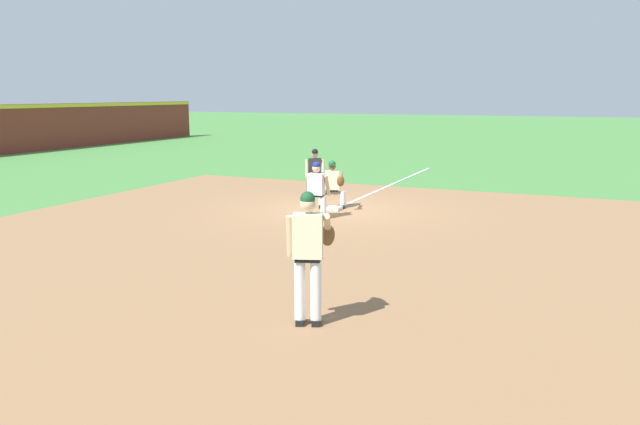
% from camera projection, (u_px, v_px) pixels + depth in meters
% --- Properties ---
extents(ground_plane, '(160.00, 160.00, 0.00)m').
position_uv_depth(ground_plane, '(334.00, 210.00, 17.09)').
color(ground_plane, '#47843D').
extents(infield_dirt_patch, '(18.00, 18.00, 0.01)m').
position_uv_depth(infield_dirt_patch, '(325.00, 248.00, 12.83)').
color(infield_dirt_patch, '#936B47').
rests_on(infield_dirt_patch, ground).
extents(foul_line_stripe, '(10.66, 0.10, 0.00)m').
position_uv_depth(foul_line_stripe, '(392.00, 184.00, 21.89)').
color(foul_line_stripe, white).
rests_on(foul_line_stripe, ground).
extents(first_base_bag, '(0.38, 0.38, 0.09)m').
position_uv_depth(first_base_bag, '(334.00, 208.00, 17.08)').
color(first_base_bag, white).
rests_on(first_base_bag, ground).
extents(baseball, '(0.07, 0.07, 0.07)m').
position_uv_depth(baseball, '(320.00, 257.00, 12.00)').
color(baseball, white).
rests_on(baseball, ground).
extents(pitcher, '(0.81, 0.60, 1.86)m').
position_uv_depth(pitcher, '(309.00, 250.00, 8.41)').
color(pitcher, black).
rests_on(pitcher, ground).
extents(first_baseman, '(0.85, 0.95, 1.34)m').
position_uv_depth(first_baseman, '(333.00, 182.00, 17.18)').
color(first_baseman, black).
rests_on(first_baseman, ground).
extents(baserunner, '(0.45, 0.60, 1.46)m').
position_uv_depth(baserunner, '(316.00, 188.00, 15.76)').
color(baserunner, black).
rests_on(baserunner, ground).
extents(umpire, '(0.59, 0.67, 1.46)m').
position_uv_depth(umpire, '(315.00, 170.00, 19.43)').
color(umpire, black).
rests_on(umpire, ground).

